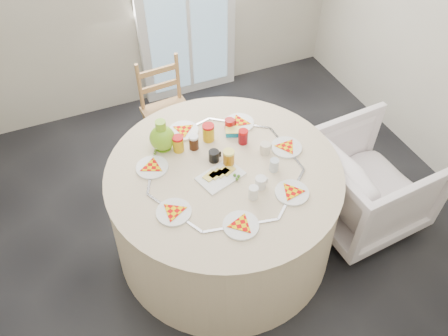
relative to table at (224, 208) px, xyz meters
name	(u,v)px	position (x,y,z in m)	size (l,w,h in m)	color
floor	(229,234)	(0.05, 0.02, -0.38)	(4.00, 4.00, 0.00)	black
table	(224,208)	(0.00, 0.00, 0.00)	(1.64, 1.64, 0.83)	beige
wooden_chair	(169,112)	(-0.05, 1.12, 0.09)	(0.41, 0.39, 0.92)	#9F7A44
armchair	(367,182)	(1.11, -0.21, 0.02)	(0.83, 0.78, 0.85)	white
place_settings	(224,171)	(0.00, 0.00, 0.40)	(1.18, 1.18, 0.02)	silver
jar_cluster	(210,144)	(-0.01, 0.24, 0.45)	(0.50, 0.25, 0.15)	#85480B
butter_tub	(233,135)	(0.20, 0.30, 0.41)	(0.11, 0.08, 0.04)	#0B86B1
green_pitcher	(162,139)	(-0.31, 0.36, 0.49)	(0.18, 0.18, 0.23)	#75B81D
cheese_platter	(221,179)	(-0.05, -0.06, 0.40)	(0.29, 0.19, 0.04)	silver
mugs_glasses	(246,162)	(0.15, -0.02, 0.44)	(0.54, 0.54, 0.10)	gray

